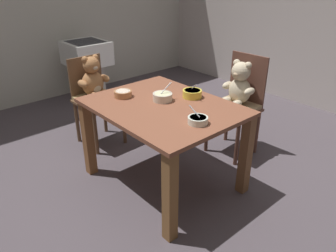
% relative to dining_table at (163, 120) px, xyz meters
% --- Properties ---
extents(ground_plane, '(5.20, 5.20, 0.04)m').
position_rel_dining_table_xyz_m(ground_plane, '(0.00, 0.00, -0.59)').
color(ground_plane, '#4E454B').
extents(dining_table, '(1.15, 0.89, 0.70)m').
position_rel_dining_table_xyz_m(dining_table, '(0.00, 0.00, 0.00)').
color(dining_table, brown).
rests_on(dining_table, ground_plane).
extents(teddy_chair_far_center, '(0.43, 0.40, 0.94)m').
position_rel_dining_table_xyz_m(teddy_chair_far_center, '(0.05, 0.86, 0.02)').
color(teddy_chair_far_center, brown).
rests_on(teddy_chair_far_center, ground_plane).
extents(teddy_chair_near_left, '(0.42, 0.40, 0.90)m').
position_rel_dining_table_xyz_m(teddy_chair_near_left, '(-0.99, -0.03, 0.01)').
color(teddy_chair_near_left, brown).
rests_on(teddy_chair_near_left, ground_plane).
extents(porridge_bowl_cream_center, '(0.15, 0.16, 0.14)m').
position_rel_dining_table_xyz_m(porridge_bowl_cream_center, '(-0.07, 0.05, 0.16)').
color(porridge_bowl_cream_center, beige).
rests_on(porridge_bowl_cream_center, dining_table).
extents(porridge_bowl_white_near_right, '(0.15, 0.14, 0.12)m').
position_rel_dining_table_xyz_m(porridge_bowl_white_near_right, '(0.40, -0.04, 0.16)').
color(porridge_bowl_white_near_right, silver).
rests_on(porridge_bowl_white_near_right, dining_table).
extents(porridge_bowl_yellow_far_center, '(0.16, 0.16, 0.14)m').
position_rel_dining_table_xyz_m(porridge_bowl_yellow_far_center, '(0.03, 0.28, 0.16)').
color(porridge_bowl_yellow_far_center, yellow).
rests_on(porridge_bowl_yellow_far_center, dining_table).
extents(porridge_bowl_terracotta_near_left, '(0.14, 0.14, 0.05)m').
position_rel_dining_table_xyz_m(porridge_bowl_terracotta_near_left, '(-0.34, -0.13, 0.16)').
color(porridge_bowl_terracotta_near_left, '#B27548').
rests_on(porridge_bowl_terracotta_near_left, dining_table).
extents(sink_basin, '(0.52, 0.50, 0.80)m').
position_rel_dining_table_xyz_m(sink_basin, '(-2.05, 0.47, -0.05)').
color(sink_basin, '#B7B2A8').
rests_on(sink_basin, ground_plane).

